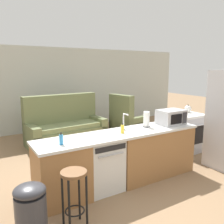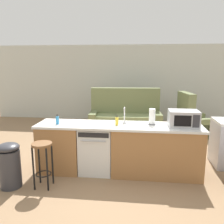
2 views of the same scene
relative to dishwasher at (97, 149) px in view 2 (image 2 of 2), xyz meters
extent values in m
plane|color=#896B4C|center=(0.25, 0.00, -0.42)|extent=(24.00, 24.00, 0.00)
cube|color=beige|center=(0.55, 4.20, 0.88)|extent=(10.00, 0.06, 2.60)
cube|color=#9E6B3D|center=(-0.68, 0.00, 0.01)|extent=(0.75, 0.62, 0.86)
cube|color=#9E6B3D|center=(1.08, 0.00, 0.01)|extent=(1.55, 0.62, 0.86)
cube|color=silver|center=(0.40, 0.00, 0.46)|extent=(2.94, 0.66, 0.04)
cube|color=#3F2A18|center=(0.40, 0.00, -0.38)|extent=(2.86, 0.56, 0.08)
cube|color=silver|center=(0.00, 0.00, 0.00)|extent=(0.58, 0.58, 0.84)
cube|color=black|center=(0.00, -0.30, 0.36)|extent=(0.52, 0.01, 0.08)
cylinder|color=#B2B2B7|center=(0.00, -0.31, 0.26)|extent=(0.44, 0.02, 0.02)
cube|color=#B7B7BC|center=(1.52, 0.00, 0.62)|extent=(0.50, 0.36, 0.28)
cube|color=black|center=(1.47, -0.18, 0.62)|extent=(0.27, 0.01, 0.18)
cube|color=#2D2D33|center=(1.69, -0.18, 0.62)|extent=(0.11, 0.01, 0.21)
cylinder|color=silver|center=(0.50, 0.11, 0.49)|extent=(0.07, 0.07, 0.03)
cylinder|color=silver|center=(0.50, 0.11, 0.64)|extent=(0.02, 0.02, 0.26)
cylinder|color=silver|center=(0.50, 0.04, 0.77)|extent=(0.02, 0.14, 0.02)
cylinder|color=#4C4C51|center=(0.99, 0.09, 0.49)|extent=(0.14, 0.14, 0.01)
cylinder|color=white|center=(0.99, 0.09, 0.63)|extent=(0.11, 0.11, 0.27)
cylinder|color=yellow|center=(0.37, -0.04, 0.55)|extent=(0.06, 0.06, 0.14)
cylinder|color=black|center=(0.37, -0.04, 0.64)|extent=(0.02, 0.02, 0.04)
cylinder|color=#338CCC|center=(-0.69, -0.09, 0.55)|extent=(0.06, 0.06, 0.14)
cylinder|color=black|center=(-0.69, -0.09, 0.64)|extent=(0.02, 0.02, 0.04)
cylinder|color=brown|center=(-0.75, -0.67, 0.30)|extent=(0.32, 0.32, 0.04)
cylinder|color=black|center=(-0.86, -0.78, -0.07)|extent=(0.03, 0.03, 0.70)
cylinder|color=black|center=(-0.64, -0.78, -0.07)|extent=(0.03, 0.03, 0.70)
cylinder|color=black|center=(-0.86, -0.56, -0.07)|extent=(0.03, 0.03, 0.70)
cylinder|color=black|center=(-0.64, -0.56, -0.07)|extent=(0.03, 0.03, 0.70)
torus|color=black|center=(-0.75, -0.67, -0.20)|extent=(0.25, 0.25, 0.02)
cylinder|color=#333338|center=(-1.28, -0.73, -0.11)|extent=(0.34, 0.34, 0.62)
ellipsoid|color=#333338|center=(-1.28, -0.73, 0.25)|extent=(0.35, 0.35, 0.14)
cube|color=#667047|center=(0.37, 2.54, -0.21)|extent=(2.05, 1.02, 0.42)
cube|color=#667047|center=(0.35, 2.87, 0.21)|extent=(2.01, 0.37, 1.27)
cube|color=#667047|center=(-0.53, 2.48, -0.11)|extent=(0.26, 0.91, 0.62)
cube|color=#667047|center=(1.27, 2.60, -0.11)|extent=(0.26, 0.91, 0.62)
cube|color=#7D8959|center=(-0.17, 2.46, 0.06)|extent=(0.60, 0.66, 0.12)
cube|color=#7D8959|center=(0.38, 2.49, 0.06)|extent=(0.60, 0.66, 0.12)
cube|color=#7D8959|center=(0.92, 2.53, 0.06)|extent=(0.60, 0.66, 0.12)
cube|color=#667047|center=(2.32, 2.53, -0.22)|extent=(0.94, 0.98, 0.40)
cube|color=#667047|center=(2.03, 2.47, 0.18)|extent=(0.35, 0.87, 1.20)
cube|color=#667047|center=(2.39, 2.19, -0.15)|extent=(0.82, 0.30, 0.55)
cube|color=#667047|center=(2.26, 2.87, -0.15)|extent=(0.82, 0.30, 0.55)
camera|label=1|loc=(-1.74, -3.18, 1.53)|focal=38.00mm
camera|label=2|loc=(0.75, -4.06, 1.53)|focal=38.00mm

